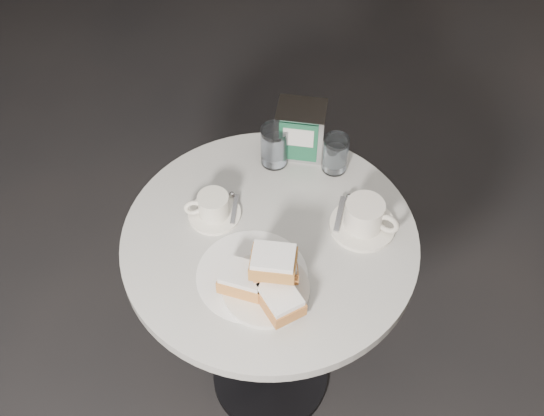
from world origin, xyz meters
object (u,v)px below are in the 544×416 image
(water_glass_left, at_px, (274,146))
(water_glass_right, at_px, (335,154))
(beignet_plate, at_px, (267,280))
(coffee_cup_right, at_px, (364,218))
(coffee_cup_left, at_px, (213,207))
(napkin_dispenser, at_px, (301,130))
(cafe_table, at_px, (270,284))

(water_glass_left, height_order, water_glass_right, water_glass_left)
(beignet_plate, xyz_separation_m, water_glass_left, (-0.09, 0.38, 0.01))
(coffee_cup_right, bearing_deg, coffee_cup_left, -157.94)
(coffee_cup_left, bearing_deg, water_glass_right, 17.67)
(coffee_cup_left, height_order, napkin_dispenser, napkin_dispenser)
(napkin_dispenser, bearing_deg, water_glass_right, -27.89)
(beignet_plate, xyz_separation_m, coffee_cup_right, (0.17, 0.23, -0.01))
(coffee_cup_left, relative_size, napkin_dispenser, 1.19)
(cafe_table, relative_size, water_glass_right, 7.29)
(water_glass_left, bearing_deg, coffee_cup_right, -30.38)
(water_glass_left, bearing_deg, water_glass_right, 6.36)
(coffee_cup_left, bearing_deg, cafe_table, -36.27)
(beignet_plate, distance_m, coffee_cup_right, 0.29)
(coffee_cup_right, relative_size, water_glass_left, 1.66)
(beignet_plate, height_order, water_glass_left, beignet_plate)
(cafe_table, bearing_deg, coffee_cup_right, 23.14)
(water_glass_right, height_order, napkin_dispenser, napkin_dispenser)
(coffee_cup_left, xyz_separation_m, water_glass_right, (0.25, 0.23, 0.02))
(coffee_cup_left, height_order, water_glass_right, water_glass_right)
(beignet_plate, relative_size, napkin_dispenser, 1.76)
(coffee_cup_left, xyz_separation_m, napkin_dispenser, (0.15, 0.27, 0.04))
(water_glass_right, bearing_deg, water_glass_left, -173.64)
(cafe_table, relative_size, beignet_plate, 3.00)
(coffee_cup_right, bearing_deg, beignet_plate, -113.60)
(water_glass_right, bearing_deg, beignet_plate, -99.32)
(water_glass_right, distance_m, napkin_dispenser, 0.11)
(water_glass_left, xyz_separation_m, napkin_dispenser, (0.05, 0.06, 0.02))
(beignet_plate, bearing_deg, coffee_cup_left, 135.97)
(coffee_cup_right, distance_m, napkin_dispenser, 0.29)
(beignet_plate, bearing_deg, water_glass_right, 80.68)
(cafe_table, distance_m, water_glass_left, 0.35)
(cafe_table, height_order, napkin_dispenser, napkin_dispenser)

